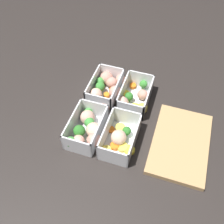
% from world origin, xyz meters
% --- Properties ---
extents(ground_plane, '(4.00, 4.00, 0.00)m').
position_xyz_m(ground_plane, '(0.00, 0.00, 0.00)').
color(ground_plane, '#282321').
extents(container_near_left, '(0.20, 0.12, 0.07)m').
position_xyz_m(container_near_left, '(-0.10, -0.05, 0.03)').
color(container_near_left, white).
rests_on(container_near_left, ground_plane).
extents(container_near_right, '(0.17, 0.12, 0.07)m').
position_xyz_m(container_near_right, '(0.10, -0.06, 0.03)').
color(container_near_right, white).
rests_on(container_near_right, ground_plane).
extents(container_far_left, '(0.17, 0.12, 0.07)m').
position_xyz_m(container_far_left, '(-0.08, 0.06, 0.03)').
color(container_far_left, white).
rests_on(container_far_left, ground_plane).
extents(container_far_right, '(0.17, 0.12, 0.07)m').
position_xyz_m(container_far_right, '(0.10, 0.06, 0.03)').
color(container_far_right, white).
rests_on(container_far_right, ground_plane).
extents(cutting_board, '(0.28, 0.18, 0.02)m').
position_xyz_m(cutting_board, '(0.04, 0.25, 0.01)').
color(cutting_board, tan).
rests_on(cutting_board, ground_plane).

